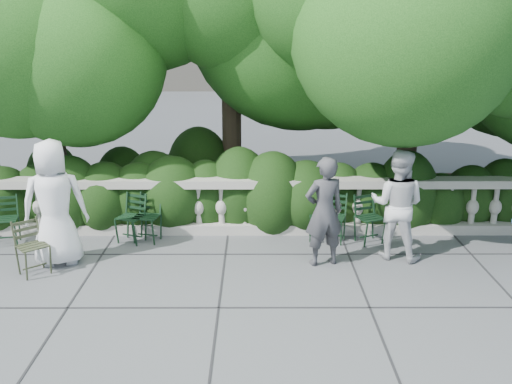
{
  "coord_description": "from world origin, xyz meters",
  "views": [
    {
      "loc": [
        -0.02,
        -7.76,
        3.64
      ],
      "look_at": [
        0.0,
        1.0,
        1.0
      ],
      "focal_mm": 40.0,
      "sensor_mm": 36.0,
      "label": 1
    }
  ],
  "objects_px": {
    "person_woman_grey": "(324,212)",
    "person_casual_man": "(397,205)",
    "chair_d": "(320,242)",
    "chair_weathered": "(40,277)",
    "person_businessman": "(54,203)",
    "chair_a": "(128,245)",
    "chair_b": "(6,247)",
    "chair_f": "(373,245)",
    "chair_e": "(330,244)",
    "chair_c": "(145,244)"
  },
  "relations": [
    {
      "from": "chair_e",
      "to": "chair_weathered",
      "type": "bearing_deg",
      "value": -145.84
    },
    {
      "from": "chair_d",
      "to": "chair_f",
      "type": "xyz_separation_m",
      "value": [
        0.88,
        -0.14,
        0.0
      ]
    },
    {
      "from": "chair_b",
      "to": "chair_e",
      "type": "relative_size",
      "value": 1.0
    },
    {
      "from": "chair_c",
      "to": "person_woman_grey",
      "type": "relative_size",
      "value": 0.49
    },
    {
      "from": "chair_weathered",
      "to": "chair_f",
      "type": "bearing_deg",
      "value": -28.56
    },
    {
      "from": "chair_a",
      "to": "person_casual_man",
      "type": "relative_size",
      "value": 0.48
    },
    {
      "from": "chair_f",
      "to": "person_casual_man",
      "type": "xyz_separation_m",
      "value": [
        0.23,
        -0.48,
        0.88
      ]
    },
    {
      "from": "chair_c",
      "to": "person_casual_man",
      "type": "relative_size",
      "value": 0.48
    },
    {
      "from": "chair_a",
      "to": "chair_b",
      "type": "distance_m",
      "value": 2.01
    },
    {
      "from": "person_woman_grey",
      "to": "person_casual_man",
      "type": "bearing_deg",
      "value": 175.83
    },
    {
      "from": "chair_a",
      "to": "person_woman_grey",
      "type": "height_order",
      "value": "person_woman_grey"
    },
    {
      "from": "chair_c",
      "to": "chair_e",
      "type": "distance_m",
      "value": 3.16
    },
    {
      "from": "chair_e",
      "to": "chair_f",
      "type": "relative_size",
      "value": 1.0
    },
    {
      "from": "person_woman_grey",
      "to": "person_casual_man",
      "type": "xyz_separation_m",
      "value": [
        1.18,
        0.27,
        0.02
      ]
    },
    {
      "from": "chair_d",
      "to": "person_woman_grey",
      "type": "relative_size",
      "value": 0.49
    },
    {
      "from": "person_casual_man",
      "to": "person_woman_grey",
      "type": "bearing_deg",
      "value": 37.32
    },
    {
      "from": "chair_a",
      "to": "chair_b",
      "type": "bearing_deg",
      "value": -155.8
    },
    {
      "from": "chair_b",
      "to": "chair_f",
      "type": "xyz_separation_m",
      "value": [
        6.17,
        0.07,
        0.0
      ]
    },
    {
      "from": "chair_b",
      "to": "chair_weathered",
      "type": "distance_m",
      "value": 1.51
    },
    {
      "from": "chair_a",
      "to": "chair_d",
      "type": "xyz_separation_m",
      "value": [
        3.28,
        0.11,
        0.0
      ]
    },
    {
      "from": "chair_weathered",
      "to": "person_woman_grey",
      "type": "xyz_separation_m",
      "value": [
        4.25,
        0.48,
        0.86
      ]
    },
    {
      "from": "person_woman_grey",
      "to": "chair_weathered",
      "type": "bearing_deg",
      "value": -10.82
    },
    {
      "from": "chair_f",
      "to": "chair_a",
      "type": "bearing_deg",
      "value": 156.74
    },
    {
      "from": "chair_a",
      "to": "chair_e",
      "type": "distance_m",
      "value": 3.44
    },
    {
      "from": "chair_b",
      "to": "person_businessman",
      "type": "bearing_deg",
      "value": -42.51
    },
    {
      "from": "chair_b",
      "to": "chair_c",
      "type": "xyz_separation_m",
      "value": [
        2.29,
        0.13,
        0.0
      ]
    },
    {
      "from": "chair_weathered",
      "to": "person_businessman",
      "type": "xyz_separation_m",
      "value": [
        0.15,
        0.51,
        0.98
      ]
    },
    {
      "from": "person_woman_grey",
      "to": "person_casual_man",
      "type": "height_order",
      "value": "person_casual_man"
    },
    {
      "from": "chair_c",
      "to": "chair_e",
      "type": "height_order",
      "value": "same"
    },
    {
      "from": "chair_b",
      "to": "chair_c",
      "type": "distance_m",
      "value": 2.3
    },
    {
      "from": "chair_a",
      "to": "chair_d",
      "type": "bearing_deg",
      "value": 23.16
    },
    {
      "from": "chair_d",
      "to": "chair_b",
      "type": "bearing_deg",
      "value": -173.06
    },
    {
      "from": "chair_b",
      "to": "chair_c",
      "type": "height_order",
      "value": "same"
    },
    {
      "from": "chair_f",
      "to": "chair_weathered",
      "type": "xyz_separation_m",
      "value": [
        -5.2,
        -1.22,
        0.0
      ]
    },
    {
      "from": "chair_weathered",
      "to": "person_businessman",
      "type": "distance_m",
      "value": 1.12
    },
    {
      "from": "chair_d",
      "to": "chair_e",
      "type": "height_order",
      "value": "same"
    },
    {
      "from": "chair_f",
      "to": "person_woman_grey",
      "type": "distance_m",
      "value": 1.48
    },
    {
      "from": "chair_d",
      "to": "person_woman_grey",
      "type": "height_order",
      "value": "person_woman_grey"
    },
    {
      "from": "chair_weathered",
      "to": "person_woman_grey",
      "type": "height_order",
      "value": "person_woman_grey"
    },
    {
      "from": "person_businessman",
      "to": "chair_e",
      "type": "bearing_deg",
      "value": 176.83
    },
    {
      "from": "chair_a",
      "to": "chair_d",
      "type": "distance_m",
      "value": 3.29
    },
    {
      "from": "chair_c",
      "to": "person_woman_grey",
      "type": "xyz_separation_m",
      "value": [
        2.93,
        -0.81,
        0.86
      ]
    },
    {
      "from": "chair_b",
      "to": "person_woman_grey",
      "type": "distance_m",
      "value": 5.34
    },
    {
      "from": "chair_a",
      "to": "chair_e",
      "type": "height_order",
      "value": "same"
    },
    {
      "from": "chair_a",
      "to": "person_casual_man",
      "type": "distance_m",
      "value": 4.51
    },
    {
      "from": "chair_a",
      "to": "chair_e",
      "type": "relative_size",
      "value": 1.0
    },
    {
      "from": "person_businessman",
      "to": "chair_d",
      "type": "bearing_deg",
      "value": 178.34
    },
    {
      "from": "person_businessman",
      "to": "chair_weathered",
      "type": "bearing_deg",
      "value": 60.51
    },
    {
      "from": "chair_f",
      "to": "person_woman_grey",
      "type": "relative_size",
      "value": 0.49
    },
    {
      "from": "chair_e",
      "to": "chair_a",
      "type": "bearing_deg",
      "value": -161.45
    }
  ]
}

